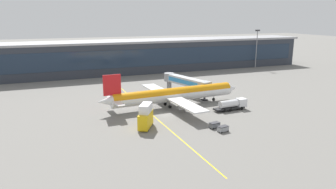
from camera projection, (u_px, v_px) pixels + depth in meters
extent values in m
plane|color=slate|center=(166.00, 116.00, 91.69)|extent=(700.00, 700.00, 0.00)
cube|color=yellow|center=(152.00, 115.00, 92.22)|extent=(1.28, 80.00, 0.01)
cube|color=#2D333D|center=(101.00, 59.00, 155.80)|extent=(219.30, 20.21, 15.00)
cube|color=#1E2D42|center=(105.00, 60.00, 146.43)|extent=(212.72, 0.16, 8.40)
cube|color=#99999E|center=(100.00, 42.00, 153.87)|extent=(223.68, 20.61, 1.00)
cylinder|color=white|center=(175.00, 95.00, 100.55)|extent=(41.23, 6.92, 4.02)
cylinder|color=orange|center=(175.00, 94.00, 100.46)|extent=(40.40, 6.71, 3.86)
cone|color=white|center=(231.00, 88.00, 109.66)|extent=(4.28, 4.09, 3.82)
cone|color=white|center=(106.00, 101.00, 91.27)|extent=(5.05, 3.75, 3.41)
cube|color=red|center=(112.00, 85.00, 91.03)|extent=(5.24, 0.73, 6.03)
cube|color=white|center=(111.00, 97.00, 95.83)|extent=(2.45, 6.55, 0.24)
cube|color=white|center=(118.00, 103.00, 88.78)|extent=(2.45, 6.55, 0.24)
cube|color=white|center=(157.00, 89.00, 109.33)|extent=(6.01, 17.54, 0.40)
cube|color=white|center=(186.00, 105.00, 90.68)|extent=(6.01, 17.54, 0.40)
cylinder|color=#939399|center=(163.00, 95.00, 107.36)|extent=(3.24, 2.42, 2.21)
cylinder|color=#939399|center=(184.00, 106.00, 94.15)|extent=(3.24, 2.42, 2.21)
cylinder|color=black|center=(214.00, 99.00, 107.45)|extent=(1.03, 0.47, 1.00)
cylinder|color=slate|center=(214.00, 97.00, 107.25)|extent=(0.20, 0.20, 1.66)
cylinder|color=black|center=(165.00, 104.00, 101.88)|extent=(1.03, 0.47, 1.00)
cylinder|color=slate|center=(165.00, 101.00, 101.68)|extent=(0.20, 0.20, 1.66)
cylinder|color=black|center=(170.00, 107.00, 98.71)|extent=(1.03, 0.47, 1.00)
cylinder|color=slate|center=(170.00, 104.00, 98.51)|extent=(0.20, 0.20, 1.66)
cube|color=#B2B7BC|center=(186.00, 81.00, 115.03)|extent=(8.24, 20.07, 2.80)
cube|color=#2D84C6|center=(186.00, 81.00, 115.06)|extent=(7.50, 17.02, 1.54)
cube|color=#9EA3A8|center=(205.00, 86.00, 107.26)|extent=(4.32, 4.05, 2.94)
cylinder|color=#4C4C51|center=(205.00, 95.00, 108.03)|extent=(0.70, 0.70, 3.57)
cube|color=#262628|center=(204.00, 100.00, 108.42)|extent=(2.22, 2.22, 0.30)
cylinder|color=gray|center=(169.00, 77.00, 122.80)|extent=(3.90, 3.90, 3.08)
cylinder|color=gray|center=(169.00, 85.00, 123.57)|extent=(1.80, 1.80, 3.57)
cube|color=#232326|center=(229.00, 108.00, 96.56)|extent=(10.12, 3.02, 0.50)
cube|color=silver|center=(241.00, 102.00, 98.01)|extent=(2.93, 2.64, 2.50)
cube|color=black|center=(245.00, 100.00, 98.39)|extent=(0.28, 2.31, 1.12)
cylinder|color=silver|center=(228.00, 104.00, 96.12)|extent=(6.11, 2.51, 2.20)
cylinder|color=black|center=(237.00, 106.00, 99.20)|extent=(1.02, 0.40, 1.00)
cylinder|color=black|center=(242.00, 108.00, 97.10)|extent=(1.02, 0.40, 1.00)
cylinder|color=black|center=(226.00, 108.00, 97.55)|extent=(1.02, 0.40, 1.00)
cylinder|color=black|center=(230.00, 110.00, 95.45)|extent=(1.02, 0.40, 1.00)
cylinder|color=black|center=(220.00, 109.00, 96.71)|extent=(1.02, 0.40, 1.00)
cylinder|color=black|center=(225.00, 111.00, 94.61)|extent=(1.02, 0.40, 1.00)
cube|color=yellow|center=(146.00, 120.00, 81.03)|extent=(5.66, 7.11, 3.80)
cube|color=silver|center=(146.00, 108.00, 80.63)|extent=(4.67, 5.59, 2.20)
cylinder|color=black|center=(148.00, 130.00, 79.02)|extent=(0.52, 0.64, 0.60)
cylinder|color=black|center=(139.00, 130.00, 79.40)|extent=(0.52, 0.64, 0.60)
cylinder|color=black|center=(152.00, 124.00, 83.57)|extent=(0.52, 0.64, 0.60)
cylinder|color=black|center=(144.00, 124.00, 83.95)|extent=(0.52, 0.64, 0.60)
cube|color=gray|center=(223.00, 129.00, 78.78)|extent=(2.84, 1.98, 1.10)
cube|color=#333338|center=(223.00, 126.00, 78.62)|extent=(2.90, 2.02, 0.10)
cylinder|color=black|center=(222.00, 133.00, 77.76)|extent=(0.38, 0.19, 0.36)
cylinder|color=black|center=(218.00, 131.00, 78.99)|extent=(0.38, 0.19, 0.36)
cylinder|color=black|center=(228.00, 131.00, 78.84)|extent=(0.38, 0.19, 0.36)
cylinder|color=black|center=(224.00, 129.00, 80.07)|extent=(0.38, 0.19, 0.36)
cube|color=#595B60|center=(215.00, 125.00, 81.41)|extent=(2.84, 1.98, 1.10)
cube|color=#333338|center=(215.00, 123.00, 81.24)|extent=(2.90, 2.02, 0.10)
cylinder|color=black|center=(213.00, 129.00, 80.38)|extent=(0.38, 0.19, 0.36)
cylinder|color=black|center=(209.00, 127.00, 81.61)|extent=(0.38, 0.19, 0.36)
cylinder|color=black|center=(219.00, 127.00, 81.46)|extent=(0.38, 0.19, 0.36)
cylinder|color=black|center=(216.00, 126.00, 82.69)|extent=(0.38, 0.19, 0.36)
cylinder|color=gray|center=(256.00, 50.00, 173.35)|extent=(0.44, 0.44, 19.88)
cube|color=#333338|center=(258.00, 30.00, 170.86)|extent=(2.80, 0.50, 0.80)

